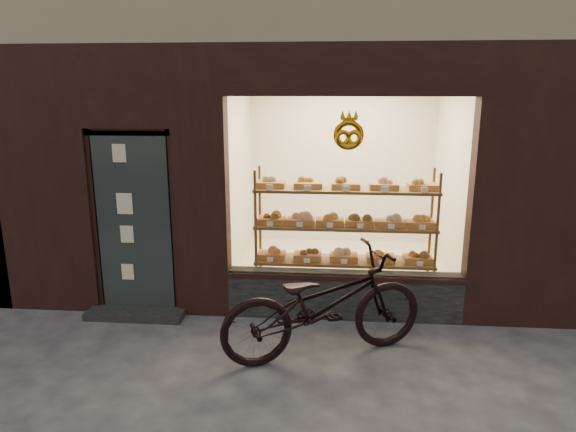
{
  "coord_description": "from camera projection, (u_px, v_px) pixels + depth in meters",
  "views": [
    {
      "loc": [
        0.27,
        -3.54,
        2.63
      ],
      "look_at": [
        -0.2,
        2.0,
        1.25
      ],
      "focal_mm": 32.0,
      "sensor_mm": 36.0,
      "label": 1
    }
  ],
  "objects": [
    {
      "name": "bicycle",
      "position": [
        324.0,
        304.0,
        5.08
      ],
      "size": [
        2.22,
        1.46,
        1.1
      ],
      "primitive_type": "imported",
      "rotation": [
        0.0,
        0.0,
        1.95
      ],
      "color": "black",
      "rests_on": "ground"
    },
    {
      "name": "ground",
      "position": [
        292.0,
        429.0,
        4.08
      ],
      "size": [
        90.0,
        90.0,
        0.0
      ],
      "primitive_type": "plane",
      "color": "#37363E"
    },
    {
      "name": "display_shelf",
      "position": [
        344.0,
        235.0,
        6.29
      ],
      "size": [
        2.2,
        0.45,
        1.7
      ],
      "color": "brown",
      "rests_on": "ground"
    }
  ]
}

